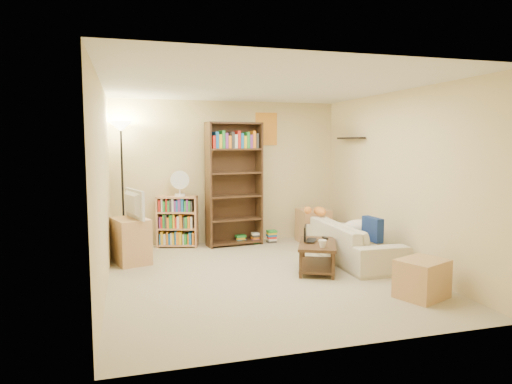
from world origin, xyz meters
TOP-DOWN VIEW (x-y plane):
  - room at (0.00, 0.01)m, footprint 4.50×4.54m
  - sofa at (1.53, 0.42)m, footprint 1.99×0.83m
  - navy_pillow at (1.61, -0.01)m, footprint 0.15×0.39m
  - cream_blanket at (1.67, 0.46)m, footprint 0.53×0.38m
  - tabby_cat at (1.28, 1.18)m, footprint 0.45×0.17m
  - coffee_table at (0.79, 0.02)m, footprint 0.82×1.02m
  - laptop at (0.77, 0.10)m, footprint 0.48×0.47m
  - laptop_screen at (0.65, 0.15)m, footprint 0.13×0.28m
  - mug at (0.73, -0.26)m, footprint 0.22×0.22m
  - tv_remote at (1.00, 0.25)m, footprint 0.07×0.16m
  - tv_stand at (-1.70, 1.17)m, footprint 0.61×0.72m
  - television at (-1.70, 1.17)m, footprint 0.80×0.53m
  - tall_bookshelf at (0.05, 1.91)m, footprint 0.98×0.43m
  - short_bookshelf at (-0.92, 2.05)m, footprint 0.73×0.45m
  - desk_fan at (-0.87, 2.01)m, footprint 0.31×0.17m
  - floor_lamp at (-1.80, 1.97)m, footprint 0.36×0.36m
  - side_table at (1.45, 1.74)m, footprint 0.53×0.53m
  - end_cabinet at (1.50, -1.32)m, footprint 0.66×0.62m
  - book_stacks at (0.48, 1.95)m, footprint 0.74×0.21m

SIDE VIEW (x-z plane):
  - book_stacks at x=0.48m, z-range -0.01..0.21m
  - end_cabinet at x=1.50m, z-range 0.00..0.44m
  - coffee_table at x=0.79m, z-range 0.05..0.45m
  - sofa at x=1.53m, z-range 0.00..0.57m
  - side_table at x=1.45m, z-range 0.00..0.59m
  - tv_stand at x=-1.70m, z-range 0.00..0.66m
  - tv_remote at x=1.00m, z-range 0.40..0.42m
  - laptop at x=0.77m, z-range 0.40..0.42m
  - short_bookshelf at x=-0.92m, z-range 0.00..0.87m
  - mug at x=0.73m, z-range 0.40..0.50m
  - cream_blanket at x=1.67m, z-range 0.38..0.61m
  - laptop_screen at x=0.65m, z-range 0.42..0.61m
  - navy_pillow at x=1.61m, z-range 0.38..0.72m
  - tabby_cat at x=1.28m, z-range 0.57..0.73m
  - television at x=-1.70m, z-range 0.66..1.09m
  - desk_fan at x=-0.87m, z-range 0.89..1.32m
  - tall_bookshelf at x=0.05m, z-range 0.06..2.18m
  - room at x=0.00m, z-range 0.36..2.88m
  - floor_lamp at x=-1.80m, z-range 0.63..2.74m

